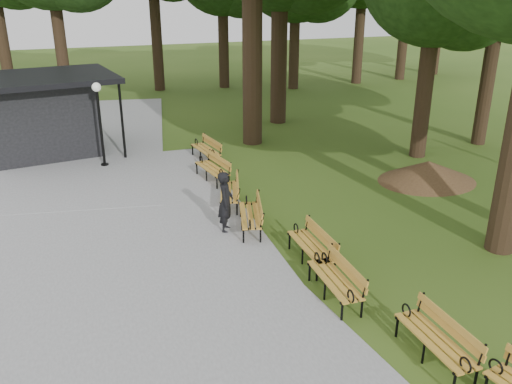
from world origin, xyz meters
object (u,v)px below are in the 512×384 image
object	(u,v)px
kiosk	(41,115)
bench_4	(250,215)
dirt_mound	(428,171)
bench_1	(435,340)
person	(226,202)
lamp_post	(99,107)
bench_6	(212,169)
bench_7	(206,150)
bench_5	(229,192)
bench_2	(335,280)
bench_3	(311,246)

from	to	relation	value
kiosk	bench_4	size ratio (longest dim) A/B	2.60
dirt_mound	bench_1	xyz separation A→B (m)	(-5.63, -7.85, 0.08)
person	bench_4	size ratio (longest dim) A/B	0.90
bench_1	person	bearing A→B (deg)	-163.18
lamp_post	bench_6	size ratio (longest dim) A/B	1.62
bench_7	kiosk	bearing A→B (deg)	-126.11
person	dirt_mound	bearing A→B (deg)	-54.97
bench_4	bench_6	bearing A→B (deg)	-165.26
bench_4	bench_6	world-z (taller)	same
person	bench_5	xyz separation A→B (m)	(0.60, 1.68, -0.41)
bench_5	bench_6	xyz separation A→B (m)	(0.09, 2.23, 0.00)
kiosk	dirt_mound	world-z (taller)	kiosk
bench_2	person	bearing A→B (deg)	-160.94
bench_5	bench_4	bearing A→B (deg)	17.35
person	lamp_post	size ratio (longest dim) A/B	0.55
person	kiosk	size ratio (longest dim) A/B	0.35
lamp_post	bench_2	xyz separation A→B (m)	(3.85, -10.72, -1.78)
bench_1	bench_5	world-z (taller)	same
kiosk	dirt_mound	xyz separation A→B (m)	(12.23, -7.71, -1.19)
bench_1	bench_4	size ratio (longest dim) A/B	1.00
lamp_post	bench_2	bearing A→B (deg)	-70.24
person	lamp_post	xyz separation A→B (m)	(-2.63, 6.76, 1.36)
bench_2	bench_7	xyz separation A→B (m)	(-0.18, 10.07, 0.00)
bench_2	bench_6	size ratio (longest dim) A/B	1.00
kiosk	bench_7	distance (m)	6.57
bench_4	bench_3	bearing A→B (deg)	35.27
bench_6	bench_7	xyz separation A→B (m)	(0.35, 2.19, 0.00)
person	bench_3	bearing A→B (deg)	-125.14
bench_7	bench_5	bearing A→B (deg)	-13.48
bench_3	bench_2	bearing A→B (deg)	-6.22
bench_4	bench_6	xyz separation A→B (m)	(0.06, 4.09, 0.00)
dirt_mound	bench_3	size ratio (longest dim) A/B	1.51
dirt_mound	bench_3	distance (m)	7.25
kiosk	bench_6	xyz separation A→B (m)	(5.35, -5.26, -1.10)
person	bench_5	world-z (taller)	person
person	kiosk	bearing A→B (deg)	51.06
person	bench_2	size ratio (longest dim) A/B	0.90
bench_7	bench_4	bearing A→B (deg)	-11.55
bench_4	bench_7	size ratio (longest dim) A/B	1.00
kiosk	bench_7	xyz separation A→B (m)	(5.70, -3.07, -1.10)
bench_6	bench_7	size ratio (longest dim) A/B	1.00
bench_1	kiosk	bearing A→B (deg)	-157.09
kiosk	bench_2	size ratio (longest dim) A/B	2.60
lamp_post	bench_4	xyz separation A→B (m)	(3.26, -6.94, -1.78)
dirt_mound	bench_3	world-z (taller)	bench_3
bench_5	bench_2	bearing A→B (deg)	22.73
bench_2	bench_4	distance (m)	3.83
kiosk	bench_3	bearing A→B (deg)	-70.72
dirt_mound	bench_5	distance (m)	6.98
bench_1	bench_5	distance (m)	8.18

